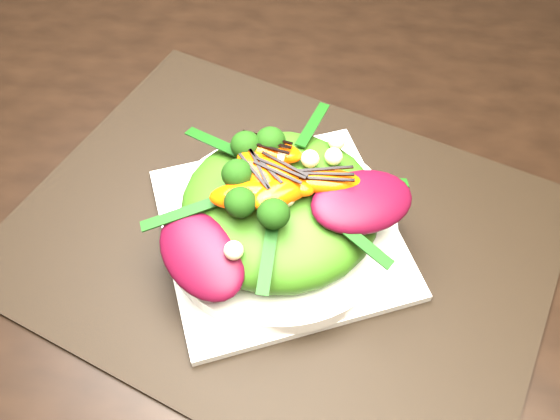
# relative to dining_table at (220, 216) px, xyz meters

# --- Properties ---
(dining_table) EXTENTS (1.60, 0.90, 0.75)m
(dining_table) POSITION_rel_dining_table_xyz_m (0.00, 0.00, 0.00)
(dining_table) COLOR black
(dining_table) RESTS_ON floor
(placemat) EXTENTS (0.64, 0.56, 0.00)m
(placemat) POSITION_rel_dining_table_xyz_m (0.07, -0.03, 0.02)
(placemat) COLOR black
(placemat) RESTS_ON dining_table
(plate_base) EXTENTS (0.30, 0.30, 0.01)m
(plate_base) POSITION_rel_dining_table_xyz_m (0.07, -0.03, 0.03)
(plate_base) COLOR silver
(plate_base) RESTS_ON placemat
(salad_bowl) EXTENTS (0.31, 0.31, 0.02)m
(salad_bowl) POSITION_rel_dining_table_xyz_m (0.07, -0.03, 0.04)
(salad_bowl) COLOR white
(salad_bowl) RESTS_ON plate_base
(lettuce_mound) EXTENTS (0.20, 0.20, 0.07)m
(lettuce_mound) POSITION_rel_dining_table_xyz_m (0.07, -0.03, 0.07)
(lettuce_mound) COLOR #346412
(lettuce_mound) RESTS_ON salad_bowl
(radicchio_leaf) EXTENTS (0.12, 0.10, 0.02)m
(radicchio_leaf) POSITION_rel_dining_table_xyz_m (0.15, -0.04, 0.10)
(radicchio_leaf) COLOR #420717
(radicchio_leaf) RESTS_ON lettuce_mound
(orange_segment) EXTENTS (0.07, 0.04, 0.02)m
(orange_segment) POSITION_rel_dining_table_xyz_m (0.06, -0.00, 0.11)
(orange_segment) COLOR #FF4604
(orange_segment) RESTS_ON lettuce_mound
(broccoli_floret) EXTENTS (0.05, 0.05, 0.04)m
(broccoli_floret) POSITION_rel_dining_table_xyz_m (0.00, -0.01, 0.11)
(broccoli_floret) COLOR #0C3309
(broccoli_floret) RESTS_ON lettuce_mound
(macadamia_nut) EXTENTS (0.02, 0.02, 0.02)m
(macadamia_nut) POSITION_rel_dining_table_xyz_m (0.11, -0.08, 0.10)
(macadamia_nut) COLOR #C8C58D
(macadamia_nut) RESTS_ON lettuce_mound
(balsamic_drizzle) EXTENTS (0.05, 0.01, 0.00)m
(balsamic_drizzle) POSITION_rel_dining_table_xyz_m (0.06, -0.00, 0.12)
(balsamic_drizzle) COLOR black
(balsamic_drizzle) RESTS_ON orange_segment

